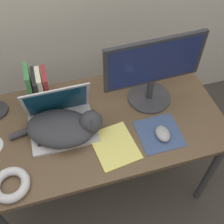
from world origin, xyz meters
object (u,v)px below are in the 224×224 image
Objects in this scene: external_monitor at (153,70)px; notepad at (115,146)px; computer_mouse at (163,134)px; book_row at (38,88)px; laptop at (61,121)px; cat at (65,127)px; cable_coil at (11,185)px.

notepad is at bearing -137.59° from external_monitor.
notepad is (-0.25, 0.01, -0.02)m from computer_mouse.
external_monitor reaches higher than book_row.
notepad is at bearing -40.50° from laptop.
cat reaches higher than computer_mouse.
computer_mouse is (-0.03, -0.26, -0.19)m from external_monitor.
book_row is at bearing 128.20° from notepad.
cable_coil is 0.50m from notepad.
cat is at bearing -79.76° from laptop.
cable_coil is at bearing -175.04° from computer_mouse.
cable_coil is at bearing -171.62° from notepad.
external_monitor is at bearing 84.04° from computer_mouse.
computer_mouse is 0.25m from notepad.
external_monitor is 2.01× the size of notepad.
notepad is at bearing 8.38° from cable_coil.
laptop is 0.64× the size of external_monitor.
notepad is (-0.27, -0.25, -0.21)m from external_monitor.
cable_coil is at bearing -112.31° from book_row.
book_row is at bearing 144.29° from computer_mouse.
computer_mouse is at bearing -22.97° from laptop.
book_row is (-0.55, 0.40, 0.08)m from computer_mouse.
cable_coil is at bearing -142.96° from cat.
laptop is 0.53m from external_monitor.
notepad is at bearing 178.03° from computer_mouse.
cat is at bearing -167.21° from external_monitor.
external_monitor is (0.50, 0.06, 0.16)m from laptop.
book_row reaches higher than notepad.
external_monitor is (0.49, 0.11, 0.16)m from cat.
external_monitor is 0.42m from notepad.
external_monitor is at bearing -13.45° from book_row.
computer_mouse reaches higher than notepad.
cat is 0.48m from computer_mouse.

